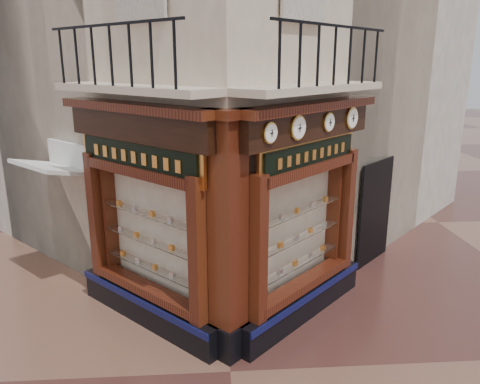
{
  "coord_description": "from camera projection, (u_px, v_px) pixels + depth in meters",
  "views": [
    {
      "loc": [
        -0.28,
        -6.2,
        4.62
      ],
      "look_at": [
        0.29,
        2.0,
        2.32
      ],
      "focal_mm": 35.0,
      "sensor_mm": 36.0,
      "label": 1
    }
  ],
  "objects": [
    {
      "name": "ground",
      "position": [
        230.0,
        372.0,
        7.22
      ],
      "size": [
        80.0,
        80.0,
        0.0
      ],
      "primitive_type": "plane",
      "color": "#452520",
      "rests_on": "ground"
    },
    {
      "name": "main_building",
      "position": [
        217.0,
        4.0,
        11.52
      ],
      "size": [
        11.31,
        11.31,
        12.0
      ],
      "primitive_type": "cube",
      "rotation": [
        0.0,
        0.0,
        0.79
      ],
      "color": "beige",
      "rests_on": "ground"
    },
    {
      "name": "neighbour_left",
      "position": [
        132.0,
        31.0,
        13.87
      ],
      "size": [
        11.31,
        11.31,
        11.0
      ],
      "primitive_type": "cube",
      "rotation": [
        0.0,
        0.0,
        0.79
      ],
      "color": "beige",
      "rests_on": "ground"
    },
    {
      "name": "neighbour_right",
      "position": [
        296.0,
        32.0,
        14.2
      ],
      "size": [
        11.31,
        11.31,
        11.0
      ],
      "primitive_type": "cube",
      "rotation": [
        0.0,
        0.0,
        0.79
      ],
      "color": "beige",
      "rests_on": "ground"
    },
    {
      "name": "shopfront_left",
      "position": [
        144.0,
        220.0,
        8.1
      ],
      "size": [
        2.86,
        2.86,
        3.98
      ],
      "rotation": [
        0.0,
        0.0,
        2.36
      ],
      "color": "black",
      "rests_on": "ground"
    },
    {
      "name": "shopfront_right",
      "position": [
        304.0,
        216.0,
        8.29
      ],
      "size": [
        2.86,
        2.86,
        3.98
      ],
      "rotation": [
        0.0,
        0.0,
        0.79
      ],
      "color": "black",
      "rests_on": "ground"
    },
    {
      "name": "corner_pilaster",
      "position": [
        228.0,
        242.0,
        7.18
      ],
      "size": [
        0.85,
        0.85,
        3.98
      ],
      "rotation": [
        0.0,
        0.0,
        0.79
      ],
      "color": "black",
      "rests_on": "ground"
    },
    {
      "name": "balcony",
      "position": [
        224.0,
        88.0,
        7.51
      ],
      "size": [
        5.94,
        2.97,
        1.03
      ],
      "color": "beige",
      "rests_on": "ground"
    },
    {
      "name": "clock_a",
      "position": [
        270.0,
        133.0,
        6.79
      ],
      "size": [
        0.26,
        0.26,
        0.32
      ],
      "rotation": [
        0.0,
        0.0,
        0.79
      ],
      "color": "gold",
      "rests_on": "ground"
    },
    {
      "name": "clock_b",
      "position": [
        298.0,
        128.0,
        7.31
      ],
      "size": [
        0.32,
        0.32,
        0.4
      ],
      "rotation": [
        0.0,
        0.0,
        0.79
      ],
      "color": "gold",
      "rests_on": "ground"
    },
    {
      "name": "clock_c",
      "position": [
        329.0,
        122.0,
        7.98
      ],
      "size": [
        0.27,
        0.27,
        0.33
      ],
      "rotation": [
        0.0,
        0.0,
        0.79
      ],
      "color": "gold",
      "rests_on": "ground"
    },
    {
      "name": "clock_d",
      "position": [
        352.0,
        118.0,
        8.58
      ],
      "size": [
        0.32,
        0.32,
        0.41
      ],
      "rotation": [
        0.0,
        0.0,
        0.79
      ],
      "color": "gold",
      "rests_on": "ground"
    },
    {
      "name": "awning",
      "position": [
        63.0,
        283.0,
        10.12
      ],
      "size": [
        1.86,
        1.86,
        0.3
      ],
      "primitive_type": null,
      "rotation": [
        0.23,
        0.0,
        2.36
      ],
      "color": "silver",
      "rests_on": "ground"
    },
    {
      "name": "signboard_left",
      "position": [
        137.0,
        157.0,
        7.74
      ],
      "size": [
        2.29,
        2.29,
        0.61
      ],
      "rotation": [
        0.0,
        0.0,
        2.36
      ],
      "color": "#EEA046",
      "rests_on": "ground"
    },
    {
      "name": "signboard_right",
      "position": [
        311.0,
        154.0,
        7.94
      ],
      "size": [
        2.04,
        2.04,
        0.55
      ],
      "rotation": [
        0.0,
        0.0,
        0.79
      ],
      "color": "#EEA046",
      "rests_on": "ground"
    }
  ]
}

